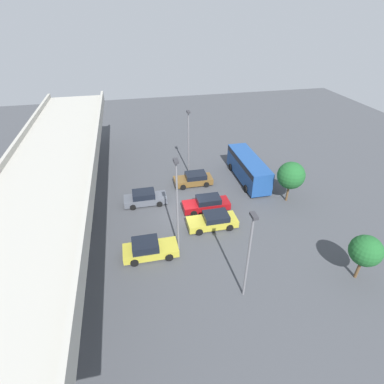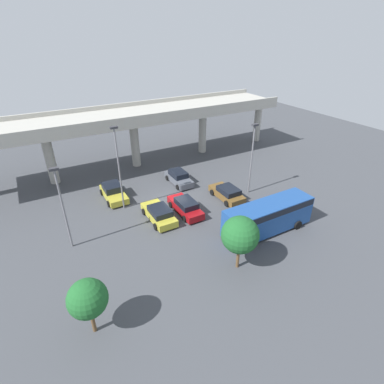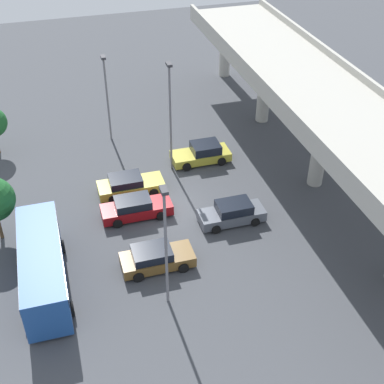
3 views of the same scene
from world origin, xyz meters
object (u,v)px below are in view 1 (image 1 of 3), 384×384
(lamp_post_mid_lot, at_px, (249,251))
(parked_car_0, at_px, (149,249))
(parked_car_3, at_px, (145,198))
(tree_front_far_right, at_px, (291,176))
(lamp_post_near_aisle, at_px, (177,201))
(parked_car_1, at_px, (213,221))
(parked_car_4, at_px, (194,179))
(parked_car_2, at_px, (207,204))
(shuttle_bus, at_px, (248,167))
(lamp_post_by_overpass, at_px, (189,138))
(tree_front_left, at_px, (366,251))

(lamp_post_mid_lot, bearing_deg, parked_car_0, 48.98)
(parked_car_3, height_order, tree_front_far_right, tree_front_far_right)
(lamp_post_near_aisle, height_order, tree_front_far_right, lamp_post_near_aisle)
(parked_car_3, relative_size, tree_front_far_right, 0.99)
(parked_car_1, relative_size, lamp_post_mid_lot, 0.65)
(parked_car_3, xyz_separation_m, parked_car_4, (2.86, -5.99, -0.02))
(parked_car_2, distance_m, parked_car_4, 5.29)
(parked_car_0, bearing_deg, parked_car_3, 87.81)
(shuttle_bus, relative_size, tree_front_far_right, 1.92)
(parked_car_1, relative_size, shuttle_bus, 0.55)
(parked_car_4, bearing_deg, lamp_post_by_overpass, -90.20)
(tree_front_left, bearing_deg, parked_car_3, 48.03)
(parked_car_4, distance_m, tree_front_left, 19.24)
(parked_car_0, distance_m, lamp_post_near_aisle, 5.05)
(parked_car_4, bearing_deg, parked_car_3, 25.49)
(parked_car_3, distance_m, tree_front_far_right, 15.57)
(parked_car_2, bearing_deg, tree_front_left, 128.85)
(parked_car_2, height_order, tree_front_left, tree_front_left)
(parked_car_3, bearing_deg, parked_car_1, -41.04)
(parked_car_3, height_order, lamp_post_mid_lot, lamp_post_mid_lot)
(parked_car_2, height_order, parked_car_4, parked_car_2)
(shuttle_bus, distance_m, lamp_post_by_overpass, 7.94)
(lamp_post_by_overpass, relative_size, tree_front_far_right, 1.75)
(parked_car_4, bearing_deg, lamp_post_near_aisle, 70.54)
(parked_car_2, xyz_separation_m, parked_car_3, (2.43, 6.19, 0.01))
(parked_car_0, distance_m, lamp_post_mid_lot, 9.26)
(parked_car_0, height_order, parked_car_2, parked_car_0)
(parked_car_3, relative_size, lamp_post_mid_lot, 0.61)
(parked_car_1, xyz_separation_m, parked_car_2, (2.86, -0.12, 0.02))
(lamp_post_mid_lot, height_order, tree_front_left, lamp_post_mid_lot)
(parked_car_1, xyz_separation_m, lamp_post_mid_lot, (-8.21, -0.05, 3.70))
(lamp_post_near_aisle, relative_size, tree_front_left, 2.17)
(parked_car_3, distance_m, lamp_post_mid_lot, 15.26)
(parked_car_4, relative_size, lamp_post_by_overpass, 0.57)
(lamp_post_mid_lot, height_order, tree_front_far_right, lamp_post_mid_lot)
(tree_front_left, bearing_deg, tree_front_far_right, 1.04)
(lamp_post_mid_lot, height_order, lamp_post_by_overpass, lamp_post_by_overpass)
(parked_car_1, bearing_deg, tree_front_left, 137.44)
(parked_car_4, height_order, lamp_post_near_aisle, lamp_post_near_aisle)
(tree_front_far_right, bearing_deg, lamp_post_mid_lot, 140.17)
(parked_car_1, xyz_separation_m, tree_front_far_right, (2.63, -9.09, 2.43))
(parked_car_0, xyz_separation_m, tree_front_far_right, (5.25, -15.46, 2.39))
(lamp_post_by_overpass, bearing_deg, tree_front_far_right, -132.86)
(parked_car_0, xyz_separation_m, parked_car_4, (10.77, -6.30, -0.03))
(parked_car_3, height_order, lamp_post_near_aisle, lamp_post_near_aisle)
(shuttle_bus, height_order, lamp_post_near_aisle, lamp_post_near_aisle)
(lamp_post_mid_lot, bearing_deg, parked_car_3, 24.38)
(parked_car_2, xyz_separation_m, tree_front_far_right, (-0.23, -8.97, 2.41))
(parked_car_4, xyz_separation_m, lamp_post_by_overpass, (2.98, -0.01, 3.97))
(parked_car_3, distance_m, tree_front_left, 20.76)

